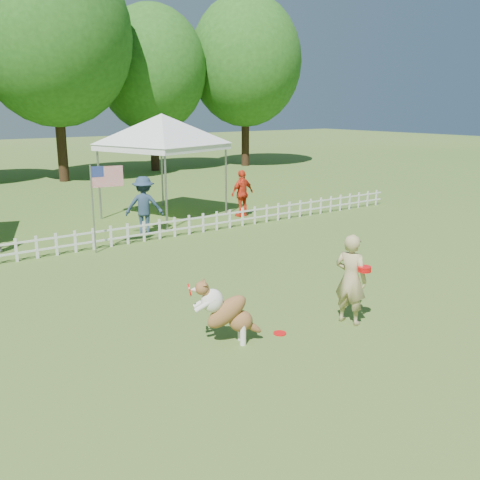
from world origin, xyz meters
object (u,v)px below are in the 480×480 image
(dog, at_px, (228,312))
(flag_pole, at_px, (93,210))
(frisbee_on_turf, at_px, (280,333))
(handler, at_px, (351,279))
(spectator_b, at_px, (144,206))
(canopy_tent_right, at_px, (163,167))
(spectator_c, at_px, (242,193))

(dog, distance_m, flag_pole, 6.71)
(frisbee_on_turf, bearing_deg, dog, 167.57)
(frisbee_on_turf, relative_size, flag_pole, 0.09)
(handler, bearing_deg, dog, 60.21)
(frisbee_on_turf, bearing_deg, spectator_b, 80.21)
(canopy_tent_right, bearing_deg, frisbee_on_turf, -126.18)
(handler, distance_m, frisbee_on_turf, 1.60)
(spectator_b, bearing_deg, flag_pole, 61.57)
(dog, relative_size, frisbee_on_turf, 5.05)
(spectator_b, bearing_deg, dog, 104.54)
(flag_pole, distance_m, spectator_c, 6.24)
(dog, relative_size, flag_pole, 0.48)
(frisbee_on_turf, bearing_deg, flag_pole, 95.25)
(dog, height_order, flag_pole, flag_pole)
(dog, height_order, frisbee_on_turf, dog)
(dog, xyz_separation_m, spectator_c, (6.32, 8.31, 0.26))
(flag_pole, bearing_deg, handler, -65.99)
(spectator_b, xyz_separation_m, spectator_c, (3.99, 0.44, -0.06))
(frisbee_on_turf, height_order, flag_pole, flag_pole)
(frisbee_on_turf, bearing_deg, canopy_tent_right, 72.76)
(frisbee_on_turf, height_order, spectator_b, spectator_b)
(canopy_tent_right, relative_size, spectator_c, 2.11)
(dog, xyz_separation_m, frisbee_on_turf, (0.94, -0.21, -0.55))
(spectator_b, bearing_deg, canopy_tent_right, -99.98)
(frisbee_on_turf, bearing_deg, handler, -14.16)
(handler, bearing_deg, canopy_tent_right, -26.09)
(frisbee_on_turf, bearing_deg, spectator_c, 57.72)
(flag_pole, distance_m, spectator_b, 2.37)
(flag_pole, height_order, spectator_b, flag_pole)
(canopy_tent_right, distance_m, spectator_c, 2.88)
(frisbee_on_turf, relative_size, spectator_c, 0.13)
(frisbee_on_turf, xyz_separation_m, spectator_b, (1.39, 8.07, 0.87))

